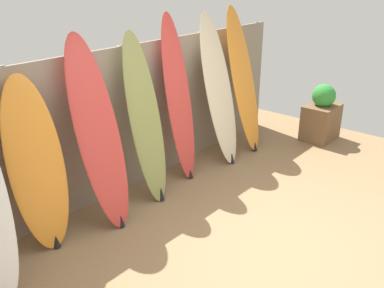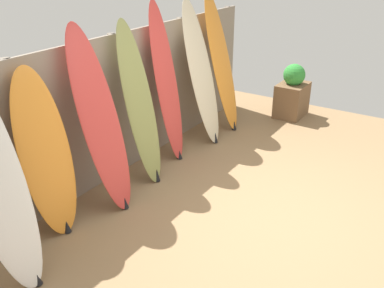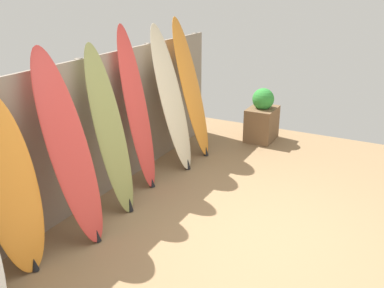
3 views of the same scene
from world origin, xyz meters
TOP-DOWN VIEW (x-y plane):
  - ground at (0.00, 0.00)m, footprint 7.68×7.68m
  - fence_back at (-0.00, 2.01)m, footprint 6.08×0.11m
  - surfboard_orange_1 at (-1.41, 1.71)m, footprint 0.60×0.43m
  - surfboard_red_2 at (-0.73, 1.61)m, footprint 0.54×0.65m
  - surfboard_olive_3 at (-0.04, 1.63)m, footprint 0.49×0.57m
  - surfboard_red_4 at (0.64, 1.72)m, footprint 0.44×0.47m
  - surfboard_cream_5 at (1.38, 1.63)m, footprint 0.55×0.63m
  - surfboard_orange_6 at (1.99, 1.63)m, footprint 0.57×0.66m
  - planter_box at (3.11, 0.83)m, footprint 0.61×0.45m

SIDE VIEW (x-z plane):
  - ground at x=0.00m, z-range 0.00..0.00m
  - planter_box at x=3.11m, z-range -0.06..0.86m
  - surfboard_orange_1 at x=-1.41m, z-range -0.01..1.74m
  - fence_back at x=0.00m, z-range 0.00..1.80m
  - surfboard_olive_3 at x=-0.04m, z-range -0.02..1.98m
  - surfboard_red_2 at x=-0.73m, z-range -0.01..2.05m
  - surfboard_cream_5 at x=1.38m, z-range -0.01..2.08m
  - surfboard_red_4 at x=0.64m, z-range -0.01..2.13m
  - surfboard_orange_6 at x=1.99m, z-range -0.01..2.14m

